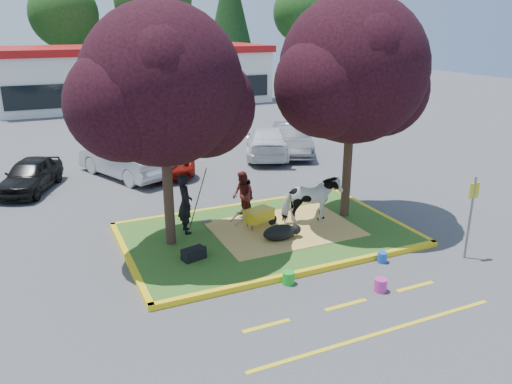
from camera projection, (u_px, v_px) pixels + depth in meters
name	position (u px, v px, depth m)	size (l,w,h in m)	color
ground	(266.00, 236.00, 14.93)	(90.00, 90.00, 0.00)	#424244
median_island	(266.00, 234.00, 14.90)	(8.00, 5.00, 0.15)	#2B581B
curb_near	(310.00, 271.00, 12.68)	(8.30, 0.16, 0.15)	yellow
curb_far	(234.00, 207.00, 17.13)	(8.30, 0.16, 0.15)	yellow
curb_left	(129.00, 259.00, 13.31)	(0.16, 5.30, 0.15)	yellow
curb_right	(377.00, 214.00, 16.50)	(0.16, 5.30, 0.15)	yellow
straw_bedding	(284.00, 228.00, 15.11)	(4.20, 3.00, 0.01)	#E5BC5E
tree_purple_left	(163.00, 93.00, 12.77)	(5.06, 4.20, 6.51)	black
tree_purple_right	(354.00, 76.00, 14.76)	(5.30, 4.40, 6.82)	black
fire_lane_stripe_a	(267.00, 326.00, 10.52)	(1.10, 0.12, 0.01)	yellow
fire_lane_stripe_b	(346.00, 305.00, 11.31)	(1.10, 0.12, 0.01)	yellow
fire_lane_stripe_c	(415.00, 286.00, 12.09)	(1.10, 0.12, 0.01)	yellow
fire_lane_long	(379.00, 333.00, 10.27)	(6.00, 0.10, 0.01)	yellow
retail_building	(136.00, 74.00, 39.11)	(20.40, 8.40, 4.40)	silver
treeline	(101.00, 4.00, 45.35)	(46.58, 7.80, 14.63)	black
cow	(311.00, 200.00, 15.30)	(0.81, 1.77, 1.50)	white
calf	(280.00, 233.00, 14.28)	(1.02, 0.58, 0.44)	black
handler	(185.00, 203.00, 14.60)	(0.66, 0.43, 1.80)	black
visitor_a	(242.00, 195.00, 15.74)	(0.74, 0.57, 1.52)	#4E1816
visitor_b	(248.00, 195.00, 16.30)	(0.66, 0.27, 1.12)	black
wheelbarrow	(259.00, 215.00, 15.09)	(1.55, 0.77, 0.59)	black
gear_bag_dark	(194.00, 254.00, 13.11)	(0.60, 0.33, 0.31)	black
gear_bag_green	(199.00, 251.00, 13.36)	(0.41, 0.25, 0.22)	black
sign_post	(471.00, 209.00, 13.13)	(0.32, 0.06, 2.30)	slate
bucket_green	(288.00, 278.00, 12.17)	(0.30, 0.30, 0.32)	green
bucket_pink	(381.00, 285.00, 11.83)	(0.30, 0.30, 0.32)	#D32E9A
bucket_blue	(382.00, 257.00, 13.28)	(0.26, 0.26, 0.28)	blue
car_black	(30.00, 175.00, 18.82)	(1.47, 3.64, 1.24)	black
car_silver	(124.00, 158.00, 20.52)	(1.64, 4.71, 1.55)	#A9ABB2
car_red	(160.00, 155.00, 21.46)	(2.29, 4.97, 1.38)	maroon
car_white	(267.00, 142.00, 23.71)	(1.97, 4.85, 1.41)	white
car_grey	(292.00, 139.00, 24.17)	(1.54, 4.42, 1.45)	#54575C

